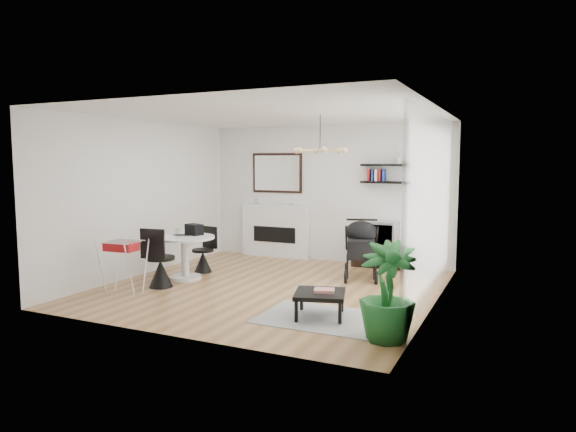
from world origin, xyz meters
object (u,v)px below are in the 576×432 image
at_px(dining_table, 185,251).
at_px(stroller, 361,251).
at_px(coffee_table, 320,295).
at_px(tv_console, 383,256).
at_px(crt_tv, 383,233).
at_px(drying_rack, 124,265).
at_px(fireplace, 276,224).
at_px(potted_plant, 387,292).

distance_m(dining_table, stroller, 2.98).
height_order(dining_table, coffee_table, dining_table).
height_order(tv_console, stroller, stroller).
relative_size(crt_tv, drying_rack, 0.65).
bearing_deg(fireplace, drying_rack, -101.66).
xyz_separation_m(fireplace, stroller, (2.20, -1.20, -0.22)).
xyz_separation_m(tv_console, coffee_table, (0.07, -3.43, 0.09)).
bearing_deg(potted_plant, drying_rack, 174.79).
bearing_deg(crt_tv, stroller, -95.69).
xyz_separation_m(crt_tv, stroller, (-0.11, -1.07, -0.18)).
distance_m(fireplace, stroller, 2.51).
height_order(drying_rack, coffee_table, drying_rack).
bearing_deg(drying_rack, tv_console, 44.29).
distance_m(crt_tv, coffee_table, 3.45).
bearing_deg(drying_rack, fireplace, 73.49).
distance_m(stroller, potted_plant, 3.06).
bearing_deg(coffee_table, tv_console, 91.19).
height_order(dining_table, stroller, stroller).
height_order(fireplace, stroller, fireplace).
height_order(fireplace, potted_plant, fireplace).
xyz_separation_m(stroller, potted_plant, (1.15, -2.84, 0.08)).
distance_m(fireplace, tv_console, 2.35).
height_order(coffee_table, potted_plant, potted_plant).
relative_size(fireplace, crt_tv, 4.10).
bearing_deg(crt_tv, dining_table, -139.62).
xyz_separation_m(dining_table, stroller, (2.68, 1.30, -0.01)).
distance_m(crt_tv, potted_plant, 4.04).
xyz_separation_m(drying_rack, potted_plant, (4.11, -0.37, 0.13)).
distance_m(fireplace, drying_rack, 3.75).
distance_m(dining_table, potted_plant, 4.13).
height_order(stroller, coffee_table, stroller).
xyz_separation_m(dining_table, drying_rack, (-0.27, -1.16, -0.06)).
bearing_deg(drying_rack, potted_plant, -10.07).
relative_size(drying_rack, stroller, 0.74).
bearing_deg(drying_rack, stroller, 34.95).
xyz_separation_m(coffee_table, potted_plant, (0.98, -0.48, 0.26)).
relative_size(tv_console, crt_tv, 2.12).
relative_size(tv_console, potted_plant, 1.01).
relative_size(dining_table, drying_rack, 1.24).
height_order(dining_table, drying_rack, drying_rack).
xyz_separation_m(crt_tv, coffee_table, (0.07, -3.43, -0.35)).
height_order(fireplace, tv_console, fireplace).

